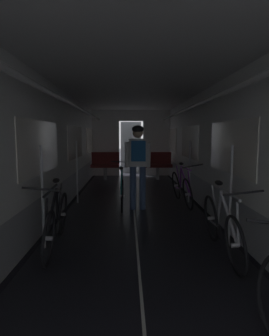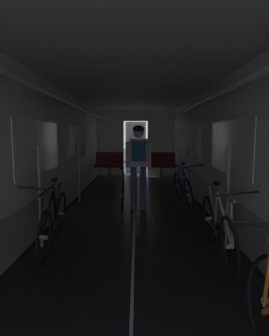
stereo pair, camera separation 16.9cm
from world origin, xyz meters
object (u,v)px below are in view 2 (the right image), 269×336
(bicycle_purple, at_px, (183,188))
(bicycle_silver, at_px, (218,227))
(bicycle_black, at_px, (53,220))
(bicycle_teal_in_aisle, at_px, (123,189))
(bench_seat_far_left, at_px, (109,163))
(bench_seat_far_right, at_px, (162,163))
(person_cyclist_aisle, at_px, (138,158))

(bicycle_purple, bearing_deg, bicycle_silver, -89.95)
(bicycle_black, relative_size, bicycle_purple, 1.00)
(bicycle_teal_in_aisle, bearing_deg, bench_seat_far_left, 99.85)
(bench_seat_far_left, distance_m, bench_seat_far_right, 1.80)
(bench_seat_far_right, distance_m, bicycle_purple, 3.56)
(bench_seat_far_left, height_order, bicycle_purple, bicycle_purple)
(bicycle_purple, bearing_deg, bicycle_teal_in_aisle, -172.26)
(bench_seat_far_left, xyz_separation_m, bicycle_silver, (1.97, -6.25, -0.19))
(bicycle_black, distance_m, bicycle_silver, 2.18)
(bench_seat_far_left, relative_size, bench_seat_far_right, 1.00)
(bicycle_silver, xyz_separation_m, bicycle_teal_in_aisle, (-1.33, 2.52, 0.00))
(bench_seat_far_left, xyz_separation_m, bicycle_purple, (1.97, -3.55, -0.19))
(bench_seat_far_right, relative_size, bicycle_black, 0.58)
(bench_seat_far_left, bearing_deg, person_cyclist_aisle, -76.20)
(bench_seat_far_right, xyz_separation_m, person_cyclist_aisle, (-0.82, -3.99, 0.50))
(bicycle_teal_in_aisle, bearing_deg, person_cyclist_aisle, -38.51)
(bicycle_black, bearing_deg, bicycle_purple, 48.48)
(bicycle_black, bearing_deg, bicycle_teal_in_aisle, 69.64)
(bicycle_purple, bearing_deg, bench_seat_far_left, 119.07)
(bench_seat_far_left, distance_m, bicycle_black, 6.00)
(bicycle_black, distance_m, person_cyclist_aisle, 2.42)
(bicycle_silver, distance_m, person_cyclist_aisle, 2.56)
(bench_seat_far_left, bearing_deg, bicycle_teal_in_aisle, -80.15)
(bicycle_teal_in_aisle, bearing_deg, bicycle_silver, -62.21)
(bench_seat_far_right, relative_size, bicycle_purple, 0.58)
(bench_seat_far_left, bearing_deg, bench_seat_far_right, 0.00)
(bicycle_silver, height_order, person_cyclist_aisle, person_cyclist_aisle)
(person_cyclist_aisle, bearing_deg, bicycle_silver, -66.20)
(bench_seat_far_left, distance_m, person_cyclist_aisle, 4.14)
(person_cyclist_aisle, bearing_deg, bicycle_purple, 24.17)
(bench_seat_far_left, distance_m, bicycle_purple, 4.06)
(bicycle_purple, xyz_separation_m, person_cyclist_aisle, (-0.99, -0.45, 0.69))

